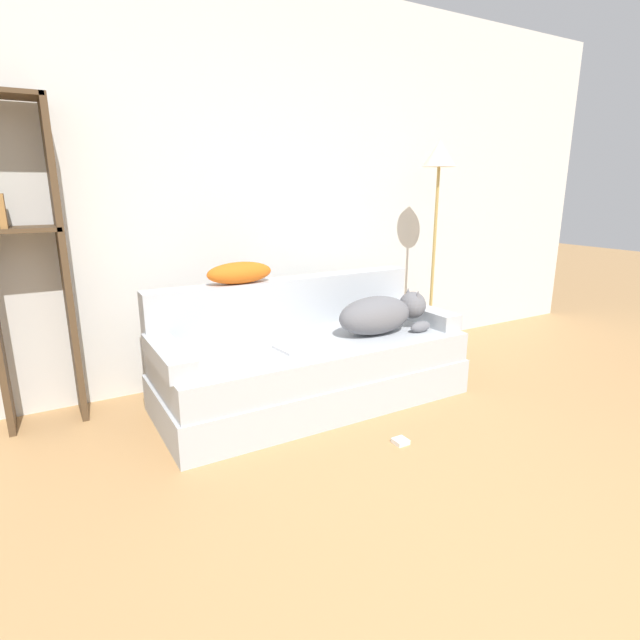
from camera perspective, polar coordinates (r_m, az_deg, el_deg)
wall_back at (r=3.63m, az=-8.37°, el=14.80°), size 7.05×0.06×2.70m
couch at (r=3.23m, az=-0.86°, el=-5.85°), size 1.95×0.83×0.42m
couch_backrest at (r=3.41m, az=-3.74°, el=1.97°), size 1.91×0.15×0.34m
couch_arm_left at (r=2.83m, az=-16.97°, el=-3.89°), size 0.15×0.64×0.10m
couch_arm_right at (r=3.65m, az=11.57°, el=0.68°), size 0.15×0.64×0.10m
dog at (r=3.29m, az=7.09°, el=0.71°), size 0.67×0.29×0.27m
laptop at (r=3.00m, az=-2.08°, el=-2.99°), size 0.32×0.23×0.02m
throw_pillow at (r=3.21m, az=-9.17°, el=5.35°), size 0.43×0.17×0.14m
bookshelf at (r=3.19m, az=-30.92°, el=6.61°), size 0.41×0.26×1.82m
floor_lamp at (r=4.05m, az=13.35°, el=15.36°), size 0.25×0.25×1.69m
power_adapter at (r=2.83m, az=9.19°, el=-13.53°), size 0.08×0.08×0.03m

